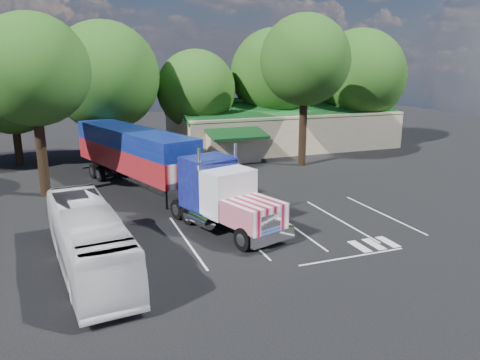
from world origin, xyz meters
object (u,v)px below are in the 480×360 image
object	(u,v)px
silver_sedan	(217,151)
woman	(242,195)
bicycle	(206,171)
tour_bus	(89,240)
semi_truck	(153,160)

from	to	relation	value
silver_sedan	woman	bearing A→B (deg)	170.00
bicycle	woman	bearing A→B (deg)	-107.06
woman	bicycle	world-z (taller)	woman
bicycle	silver_sedan	size ratio (longest dim) A/B	0.38
tour_bus	silver_sedan	xyz separation A→B (m)	(13.26, 22.00, -0.74)
bicycle	tour_bus	xyz separation A→B (m)	(-10.20, -15.38, 1.05)
semi_truck	tour_bus	distance (m)	12.06
semi_truck	tour_bus	world-z (taller)	semi_truck
semi_truck	bicycle	size ratio (longest dim) A/B	12.81
woman	tour_bus	xyz separation A→B (m)	(-9.86, -6.16, 0.56)
semi_truck	woman	distance (m)	7.00
semi_truck	bicycle	world-z (taller)	semi_truck
woman	tour_bus	distance (m)	11.64
woman	silver_sedan	xyz separation A→B (m)	(3.40, 15.84, -0.18)
woman	semi_truck	bearing A→B (deg)	45.15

